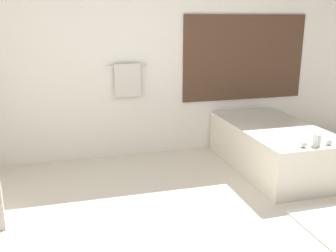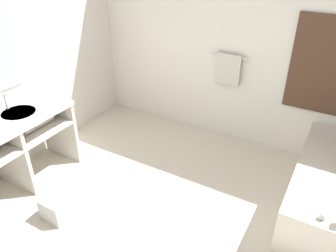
% 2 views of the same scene
% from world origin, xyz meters
% --- Properties ---
extents(ground_plane, '(16.00, 16.00, 0.00)m').
position_xyz_m(ground_plane, '(0.00, 0.00, 0.00)').
color(ground_plane, beige).
rests_on(ground_plane, ground).
extents(wall_back_with_blinds, '(7.40, 0.13, 2.70)m').
position_xyz_m(wall_back_with_blinds, '(0.04, 2.23, 1.34)').
color(wall_back_with_blinds, white).
rests_on(wall_back_with_blinds, ground_plane).
extents(bathtub, '(0.92, 1.71, 0.63)m').
position_xyz_m(bathtub, '(1.27, 1.33, 0.28)').
color(bathtub, silver).
rests_on(bathtub, ground_plane).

